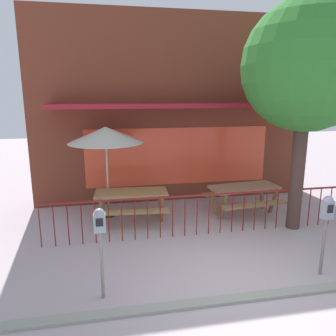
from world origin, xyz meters
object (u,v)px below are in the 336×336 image
(picnic_table_left, at_px, (132,198))
(patio_umbrella, at_px, (106,135))
(picnic_table_right, at_px, (244,192))
(parking_meter_far, at_px, (327,215))
(street_tree, at_px, (307,67))
(parking_meter_near, at_px, (100,230))

(picnic_table_left, distance_m, patio_umbrella, 1.71)
(picnic_table_right, height_order, parking_meter_far, parking_meter_far)
(picnic_table_left, distance_m, street_tree, 5.05)
(street_tree, bearing_deg, picnic_table_right, 126.94)
(picnic_table_left, relative_size, street_tree, 0.36)
(parking_meter_near, distance_m, parking_meter_far, 3.84)
(picnic_table_right, xyz_separation_m, parking_meter_near, (-3.69, -3.07, 0.55))
(picnic_table_left, bearing_deg, picnic_table_right, -1.29)
(parking_meter_far, xyz_separation_m, street_tree, (0.66, 2.00, 2.59))
(patio_umbrella, height_order, parking_meter_far, patio_umbrella)
(parking_meter_near, relative_size, parking_meter_far, 1.02)
(picnic_table_right, bearing_deg, parking_meter_far, -87.22)
(patio_umbrella, bearing_deg, parking_meter_far, -44.28)
(parking_meter_near, relative_size, street_tree, 0.29)
(picnic_table_left, bearing_deg, patio_umbrella, 140.78)
(street_tree, bearing_deg, patio_umbrella, 159.69)
(street_tree, bearing_deg, parking_meter_far, -108.38)
(parking_meter_far, height_order, street_tree, street_tree)
(picnic_table_right, xyz_separation_m, parking_meter_far, (0.15, -3.08, 0.53))
(parking_meter_far, bearing_deg, picnic_table_left, 134.88)
(patio_umbrella, xyz_separation_m, parking_meter_near, (-0.13, -3.61, -0.98))
(parking_meter_far, relative_size, street_tree, 0.28)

